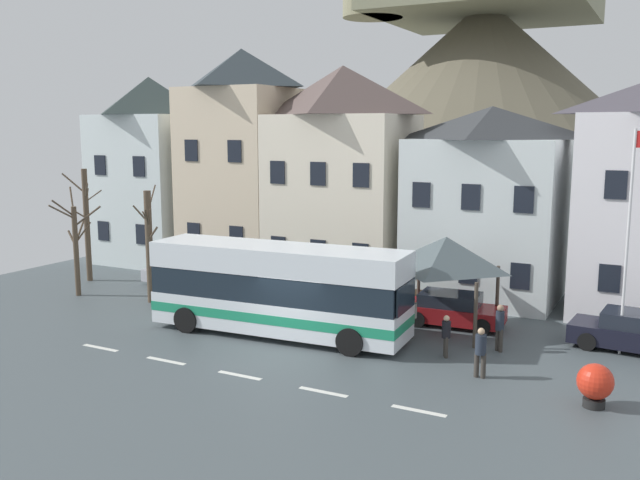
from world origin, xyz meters
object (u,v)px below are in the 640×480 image
(parked_car_02, at_px, (189,273))
(townhouse_02, at_px, (342,176))
(bare_tree_02, at_px, (76,245))
(harbour_buoy, at_px, (595,383))
(parked_car_00, at_px, (453,310))
(parked_car_01, at_px, (636,332))
(public_bench, at_px, (417,299))
(flagpole, at_px, (631,227))
(pedestrian_02, at_px, (481,350))
(bus_shelter, at_px, (446,254))
(transit_bus, at_px, (278,291))
(bare_tree_00, at_px, (149,245))
(bare_tree_01, at_px, (87,223))
(townhouse_03, at_px, (489,203))
(townhouse_01, at_px, (243,162))
(townhouse_00, at_px, (152,171))
(pedestrian_00, at_px, (412,314))
(pedestrian_03, at_px, (500,325))
(pedestrian_01, at_px, (446,333))
(hilltop_castle, at_px, (481,110))

(parked_car_02, bearing_deg, townhouse_02, -149.02)
(bare_tree_02, bearing_deg, harbour_buoy, -6.96)
(parked_car_00, relative_size, parked_car_01, 0.90)
(public_bench, xyz_separation_m, flagpole, (8.36, -2.29, 3.99))
(pedestrian_02, bearing_deg, bus_shelter, 119.80)
(townhouse_02, height_order, transit_bus, townhouse_02)
(bare_tree_00, distance_m, bare_tree_01, 6.20)
(harbour_buoy, relative_size, bare_tree_01, 0.22)
(parked_car_00, distance_m, parked_car_01, 6.66)
(townhouse_02, distance_m, townhouse_03, 7.35)
(transit_bus, bearing_deg, parked_car_00, 34.71)
(townhouse_01, height_order, parked_car_02, townhouse_01)
(townhouse_00, xyz_separation_m, bus_shelter, (19.56, -5.80, -2.32))
(transit_bus, distance_m, bare_tree_00, 7.91)
(bare_tree_02, bearing_deg, pedestrian_00, 3.60)
(parked_car_00, xyz_separation_m, pedestrian_03, (2.39, -2.43, 0.32))
(transit_bus, xyz_separation_m, bare_tree_00, (-7.69, 1.62, 0.91))
(pedestrian_03, bearing_deg, parked_car_02, 168.99)
(public_bench, distance_m, harbour_buoy, 11.10)
(townhouse_01, xyz_separation_m, pedestrian_03, (15.76, -7.56, -5.01))
(townhouse_00, distance_m, pedestrian_03, 23.71)
(bare_tree_00, xyz_separation_m, bare_tree_02, (-3.93, -0.57, -0.22))
(townhouse_03, bearing_deg, pedestrian_02, -76.80)
(pedestrian_01, bearing_deg, harbour_buoy, -23.85)
(pedestrian_00, distance_m, flagpole, 8.15)
(harbour_buoy, xyz_separation_m, bare_tree_00, (-19.13, 3.39, 1.93))
(bus_shelter, bearing_deg, transit_bus, -146.54)
(harbour_buoy, bearing_deg, bare_tree_02, 173.04)
(transit_bus, xyz_separation_m, pedestrian_00, (4.61, 2.06, -0.84))
(parked_car_00, relative_size, pedestrian_02, 2.44)
(bare_tree_02, bearing_deg, parked_car_00, 10.90)
(pedestrian_01, xyz_separation_m, public_bench, (-3.00, 5.47, -0.38))
(parked_car_00, xyz_separation_m, parked_car_02, (-13.78, 0.72, 0.00))
(townhouse_00, relative_size, hilltop_castle, 0.28)
(pedestrian_02, height_order, public_bench, pedestrian_02)
(townhouse_00, distance_m, pedestrian_01, 22.89)
(transit_bus, height_order, harbour_buoy, transit_bus)
(transit_bus, xyz_separation_m, pedestrian_03, (7.90, 1.92, -0.77))
(bare_tree_01, bearing_deg, townhouse_02, 26.20)
(parked_car_02, height_order, pedestrian_00, pedestrian_00)
(pedestrian_03, height_order, flagpole, flagpole)
(parked_car_02, height_order, harbour_buoy, parked_car_02)
(hilltop_castle, xyz_separation_m, parked_car_00, (5.65, -25.05, -8.51))
(pedestrian_02, bearing_deg, harbour_buoy, -13.33)
(townhouse_02, xyz_separation_m, transit_bus, (1.84, -9.36, -3.68))
(transit_bus, distance_m, parked_car_02, 9.76)
(townhouse_01, xyz_separation_m, townhouse_02, (6.01, -0.11, -0.56))
(harbour_buoy, bearing_deg, townhouse_00, 156.50)
(flagpole, bearing_deg, transit_bus, -162.93)
(pedestrian_02, distance_m, pedestrian_03, 2.87)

